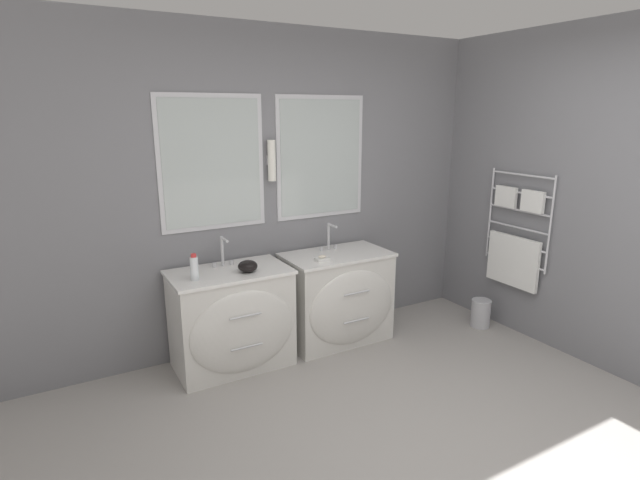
# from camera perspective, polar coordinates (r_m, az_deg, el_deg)

# --- Properties ---
(wall_back) EXTENTS (5.29, 0.14, 2.60)m
(wall_back) POSITION_cam_1_polar(r_m,az_deg,el_deg) (4.20, -4.26, 5.84)
(wall_back) COLOR slate
(wall_back) RESTS_ON ground_plane
(wall_right) EXTENTS (0.13, 4.29, 2.60)m
(wall_right) POSITION_cam_1_polar(r_m,az_deg,el_deg) (4.49, 25.56, 4.76)
(wall_right) COLOR slate
(wall_right) RESTS_ON ground_plane
(vanity_left) EXTENTS (0.90, 0.59, 0.78)m
(vanity_left) POSITION_cam_1_polar(r_m,az_deg,el_deg) (3.92, -9.92, -8.87)
(vanity_left) COLOR silver
(vanity_left) RESTS_ON ground_plane
(vanity_right) EXTENTS (0.90, 0.59, 0.78)m
(vanity_right) POSITION_cam_1_polar(r_m,az_deg,el_deg) (4.30, 2.13, -6.51)
(vanity_right) COLOR silver
(vanity_right) RESTS_ON ground_plane
(faucet_left) EXTENTS (0.17, 0.15, 0.24)m
(faucet_left) POSITION_cam_1_polar(r_m,az_deg,el_deg) (3.90, -11.02, -1.31)
(faucet_left) COLOR silver
(faucet_left) RESTS_ON vanity_left
(faucet_right) EXTENTS (0.17, 0.15, 0.24)m
(faucet_right) POSITION_cam_1_polar(r_m,az_deg,el_deg) (4.28, 1.09, 0.38)
(faucet_right) COLOR silver
(faucet_right) RESTS_ON vanity_right
(toiletry_bottle) EXTENTS (0.06, 0.06, 0.19)m
(toiletry_bottle) POSITION_cam_1_polar(r_m,az_deg,el_deg) (3.64, -14.17, -3.11)
(toiletry_bottle) COLOR silver
(toiletry_bottle) RESTS_ON vanity_left
(amenity_bowl) EXTENTS (0.15, 0.15, 0.09)m
(amenity_bowl) POSITION_cam_1_polar(r_m,az_deg,el_deg) (3.76, -8.26, -2.98)
(amenity_bowl) COLOR black
(amenity_bowl) RESTS_ON vanity_left
(soap_dish) EXTENTS (0.11, 0.08, 0.04)m
(soap_dish) POSITION_cam_1_polar(r_m,az_deg,el_deg) (4.00, 0.24, -2.13)
(soap_dish) COLOR white
(soap_dish) RESTS_ON vanity_right
(waste_bin) EXTENTS (0.18, 0.18, 0.26)m
(waste_bin) POSITION_cam_1_polar(r_m,az_deg,el_deg) (4.89, 17.90, -7.90)
(waste_bin) COLOR #B7B7BC
(waste_bin) RESTS_ON ground_plane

